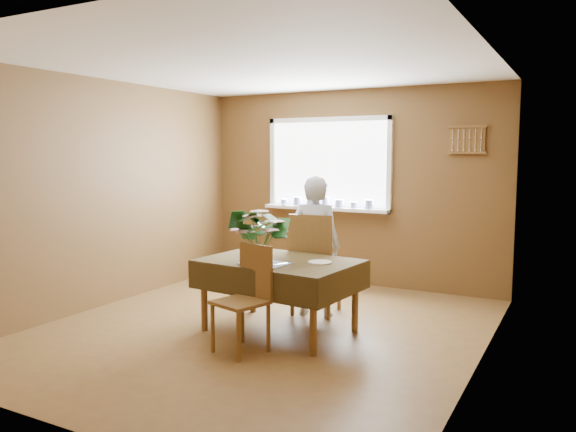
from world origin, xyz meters
The scene contains 15 objects.
floor centered at (0.00, 0.00, 0.00)m, with size 4.50×4.50×0.00m, color brown.
ceiling centered at (0.00, 0.00, 2.50)m, with size 4.50×4.50×0.00m, color white.
wall_back centered at (0.00, 2.25, 1.25)m, with size 4.00×4.00×0.00m, color brown.
wall_front centered at (0.00, -2.25, 1.25)m, with size 4.00×4.00×0.00m, color brown.
wall_left centered at (-2.00, 0.00, 1.25)m, with size 4.50×4.50×0.00m, color brown.
wall_right centered at (2.00, 0.00, 1.25)m, with size 4.50×4.50×0.00m, color brown.
window_assembly centered at (-0.30, 2.19, 1.34)m, with size 1.72×0.20×1.22m.
spoon_rack centered at (1.45, 2.22, 1.85)m, with size 0.44×0.05×0.33m.
dining_table centered at (0.18, 0.04, 0.61)m, with size 1.51×1.11×0.70m.
chair_far centered at (0.22, 0.70, 0.58)m, with size 0.51×0.51×1.07m.
chair_near centered at (0.18, -0.53, 0.50)m, with size 0.48×0.48×0.91m.
seated_woman centered at (0.24, 0.70, 0.73)m, with size 0.54×0.35×1.47m, color white.
flower_bouquet centered at (0.11, -0.19, 1.01)m, with size 0.56×0.56×0.48m.
side_plate centered at (0.58, 0.09, 0.70)m, with size 0.22×0.22×0.01m, color white.
table_knife centered at (0.29, -0.18, 0.70)m, with size 0.02×0.20×0.00m, color silver.
Camera 1 is at (2.71, -4.50, 1.69)m, focal length 35.00 mm.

